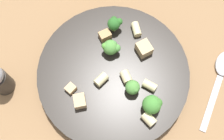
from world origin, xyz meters
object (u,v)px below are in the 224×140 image
rigatoni_0 (147,119)px  spoon (220,73)px  chicken_chunk_2 (69,88)px  rigatoni_3 (135,29)px  chicken_chunk_3 (143,49)px  rigatoni_2 (100,79)px  pasta_bowl (112,74)px  broccoli_floret_3 (131,88)px  broccoli_floret_1 (110,47)px  chicken_chunk_0 (104,35)px  broccoli_floret_2 (114,23)px  chicken_chunk_1 (78,101)px  broccoli_floret_0 (151,104)px  rigatoni_4 (125,77)px  rigatoni_1 (148,85)px

rigatoni_0 → spoon: rigatoni_0 is taller
chicken_chunk_2 → rigatoni_3: bearing=-134.9°
chicken_chunk_3 → rigatoni_2: bearing=37.8°
pasta_bowl → broccoli_floret_3: bearing=133.9°
broccoli_floret_1 → chicken_chunk_0: size_ratio=1.64×
chicken_chunk_2 → spoon: (-0.30, -0.04, -0.03)m
broccoli_floret_3 → chicken_chunk_3: 0.09m
broccoli_floret_3 → rigatoni_2: 0.06m
pasta_bowl → chicken_chunk_2: 0.09m
chicken_chunk_3 → broccoli_floret_2: bearing=-40.6°
rigatoni_3 → broccoli_floret_3: bearing=85.8°
broccoli_floret_2 → chicken_chunk_1: 0.17m
broccoli_floret_0 → chicken_chunk_0: 0.17m
broccoli_floret_1 → broccoli_floret_3: 0.09m
rigatoni_2 → chicken_chunk_3: bearing=-142.2°
chicken_chunk_1 → spoon: 0.29m
broccoli_floret_0 → rigatoni_3: bearing=-81.1°
rigatoni_3 → rigatoni_2: bearing=57.7°
broccoli_floret_1 → rigatoni_3: 0.07m
broccoli_floret_1 → broccoli_floret_3: bearing=116.9°
broccoli_floret_1 → rigatoni_3: bearing=-137.5°
broccoli_floret_0 → chicken_chunk_1: 0.13m
rigatoni_2 → chicken_chunk_1: (0.04, 0.04, 0.00)m
chicken_chunk_2 → chicken_chunk_1: bearing=126.8°
pasta_bowl → broccoli_floret_2: (-0.00, -0.09, 0.03)m
rigatoni_4 → chicken_chunk_2: size_ratio=1.25×
broccoli_floret_2 → chicken_chunk_2: 0.15m
rigatoni_3 → chicken_chunk_3: (-0.01, 0.04, 0.00)m
broccoli_floret_1 → broccoli_floret_3: size_ratio=1.11×
broccoli_floret_2 → chicken_chunk_0: size_ratio=1.60×
broccoli_floret_0 → chicken_chunk_1: (0.13, -0.01, -0.01)m
rigatoni_2 → chicken_chunk_0: bearing=-93.2°
broccoli_floret_0 → chicken_chunk_0: bearing=-58.6°
rigatoni_0 → chicken_chunk_3: bearing=-87.8°
chicken_chunk_2 → spoon: bearing=-171.5°
rigatoni_2 → spoon: size_ratio=0.15×
rigatoni_3 → chicken_chunk_2: bearing=45.1°
rigatoni_1 → chicken_chunk_1: chicken_chunk_1 is taller
broccoli_floret_2 → rigatoni_1: 0.14m
broccoli_floret_2 → rigatoni_4: (-0.02, 0.11, -0.01)m
broccoli_floret_0 → rigatoni_3: (0.02, -0.16, -0.02)m
rigatoni_2 → spoon: bearing=-173.6°
broccoli_floret_2 → chicken_chunk_3: broccoli_floret_2 is taller
rigatoni_1 → chicken_chunk_2: rigatoni_1 is taller
broccoli_floret_3 → chicken_chunk_3: (-0.02, -0.08, -0.01)m
pasta_bowl → rigatoni_0: rigatoni_0 is taller
broccoli_floret_3 → rigatoni_0: (-0.03, 0.05, -0.01)m
rigatoni_2 → rigatoni_3: 0.13m
broccoli_floret_0 → chicken_chunk_2: size_ratio=2.30×
broccoli_floret_0 → rigatoni_3: size_ratio=1.43×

